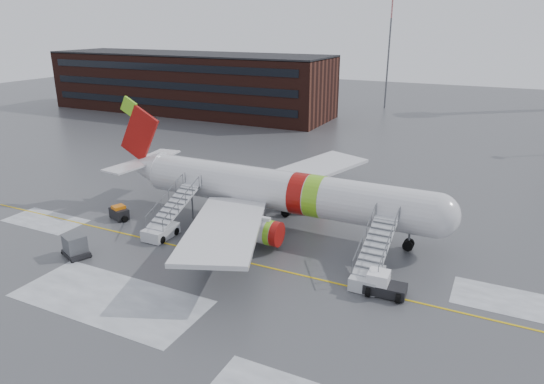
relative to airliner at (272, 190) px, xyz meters
The scene contains 9 objects.
ground 8.11m from the airliner, 76.90° to the right, with size 260.00×260.00×0.00m, color #494C4F.
airliner is the anchor object (origin of this frame).
airstair_fwd 13.33m from the airliner, 29.87° to the right, with size 2.05×7.70×3.48m.
airstair_aft 10.32m from the airliner, 139.44° to the right, with size 2.05×7.70×3.48m.
pushback_tug 15.32m from the airliner, 32.48° to the right, with size 3.01×2.32×1.68m.
uld_container 17.90m from the airliner, 130.98° to the right, with size 2.72×2.38×1.86m.
baggage_tractor 15.45m from the airliner, 158.53° to the right, with size 2.77×1.84×1.36m.
terminal_building 64.59m from the airliner, 132.18° to the left, with size 62.00×16.11×12.30m.
light_mast_far_n 71.87m from the airliner, 95.11° to the left, with size 1.20×1.20×24.25m.
Camera 1 is at (17.28, -31.65, 18.40)m, focal length 32.00 mm.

